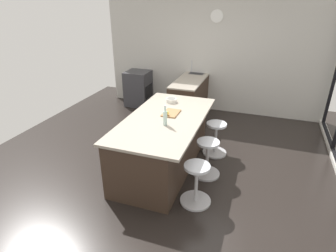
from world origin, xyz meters
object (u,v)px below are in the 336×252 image
stool_middle (207,159)px  stool_near_camera (196,185)px  stool_by_window (215,139)px  water_bottle (165,117)px  kitchen_island (162,142)px  oven_range (138,88)px  apple_yellow (167,113)px  cutting_board (171,113)px  fruit_bowl (171,100)px

stool_middle → stool_near_camera: size_ratio=1.00×
stool_by_window → water_bottle: 1.37m
kitchen_island → stool_near_camera: 1.06m
oven_range → apple_yellow: apple_yellow is taller
oven_range → water_bottle: water_bottle is taller
oven_range → stool_by_window: bearing=51.9°
stool_middle → water_bottle: 1.00m
water_bottle → cutting_board: bearing=-172.6°
kitchen_island → water_bottle: (0.25, 0.14, 0.57)m
water_bottle → fruit_bowl: size_ratio=1.61×
stool_by_window → water_bottle: bearing=-32.7°
kitchen_island → stool_middle: (0.00, 0.76, -0.17)m
fruit_bowl → oven_range: bearing=-140.6°
kitchen_island → stool_middle: size_ratio=3.72×
kitchen_island → fruit_bowl: size_ratio=11.72×
oven_range → stool_middle: (2.61, 2.41, -0.16)m
apple_yellow → stool_middle: bearing=84.8°
stool_near_camera → fruit_bowl: bearing=-149.2°
stool_near_camera → apple_yellow: bearing=-137.6°
kitchen_island → apple_yellow: bearing=142.1°
stool_near_camera → water_bottle: (-0.47, -0.62, 0.74)m
kitchen_island → water_bottle: size_ratio=7.26×
water_bottle → oven_range: bearing=-148.0°
kitchen_island → stool_middle: bearing=90.0°
stool_middle → fruit_bowl: fruit_bowl is taller
stool_near_camera → oven_range: bearing=-144.1°
kitchen_island → apple_yellow: 0.51m
stool_middle → stool_near_camera: bearing=0.0°
stool_near_camera → stool_by_window: bearing=180.0°
oven_range → water_bottle: (2.86, 1.79, 0.58)m
cutting_board → apple_yellow: size_ratio=5.01×
stool_near_camera → water_bottle: 1.08m
stool_near_camera → cutting_board: cutting_board is taller
oven_range → cutting_board: (2.41, 1.73, 0.47)m
stool_by_window → stool_near_camera: 1.44m
oven_range → kitchen_island: size_ratio=0.40×
cutting_board → stool_by_window: bearing=127.4°
kitchen_island → stool_near_camera: (0.72, 0.76, -0.17)m
stool_middle → cutting_board: size_ratio=1.70×
fruit_bowl → water_bottle: bearing=13.4°
oven_range → stool_by_window: size_ratio=1.47×
oven_range → cutting_board: 3.00m
stool_by_window → apple_yellow: size_ratio=8.50×
fruit_bowl → cutting_board: bearing=18.3°
stool_by_window → cutting_board: size_ratio=1.70×
stool_middle → cutting_board: cutting_board is taller
kitchen_island → stool_by_window: size_ratio=3.72×
stool_near_camera → apple_yellow: size_ratio=8.50×
kitchen_island → stool_by_window: (-0.72, 0.76, -0.17)m
stool_by_window → apple_yellow: (0.65, -0.71, 0.68)m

